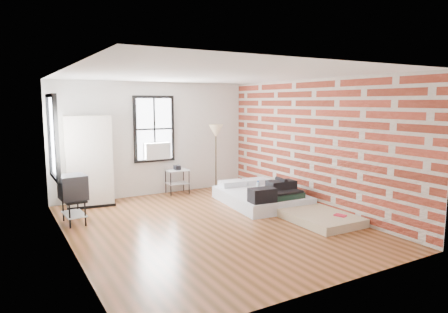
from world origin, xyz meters
TOP-DOWN VIEW (x-y plane):
  - ground at (0.00, 0.00)m, footprint 6.00×6.00m
  - room_shell at (0.23, 0.36)m, footprint 5.02×6.02m
  - mattress_main at (1.74, 0.82)m, footprint 1.75×2.25m
  - mattress_bare at (1.93, -0.42)m, footprint 1.10×2.04m
  - wardrobe at (-1.66, 2.65)m, footprint 1.09×0.71m
  - side_table at (0.49, 2.72)m, footprint 0.57×0.47m
  - floor_lamp at (1.57, 2.65)m, footprint 0.37×0.37m
  - tv_stand at (-2.21, 1.42)m, footprint 0.50×0.69m

SIDE VIEW (x-z plane):
  - ground at x=0.00m, z-range 0.00..0.00m
  - mattress_bare at x=1.93m, z-range -0.09..0.35m
  - mattress_main at x=1.74m, z-range -0.15..0.52m
  - side_table at x=0.49m, z-range 0.13..0.86m
  - tv_stand at x=-2.21m, z-range 0.20..1.14m
  - wardrobe at x=-1.66m, z-range 0.00..2.01m
  - floor_lamp at x=1.57m, z-range 0.62..2.35m
  - room_shell at x=0.23m, z-range 0.33..3.14m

